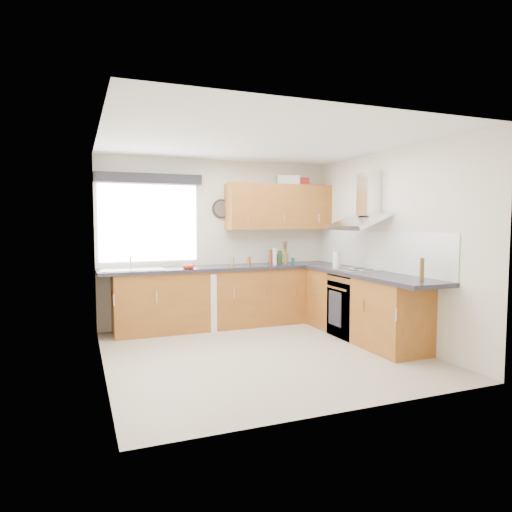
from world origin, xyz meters
name	(u,v)px	position (x,y,z in m)	size (l,w,h in m)	color
ground_plane	(263,353)	(0.00, 0.00, 0.00)	(3.60, 3.60, 0.00)	beige
ceiling	(263,141)	(0.00, 0.00, 2.50)	(3.60, 3.60, 0.02)	white
wall_back	(218,242)	(0.00, 1.80, 1.25)	(3.60, 0.02, 2.50)	silver
wall_front	(348,262)	(0.00, -1.80, 1.25)	(3.60, 0.02, 2.50)	silver
wall_left	(101,253)	(-1.80, 0.00, 1.25)	(0.02, 3.60, 2.50)	silver
wall_right	(389,246)	(1.80, 0.00, 1.25)	(0.02, 3.60, 2.50)	silver
window	(149,223)	(-1.05, 1.79, 1.55)	(1.40, 0.02, 1.10)	silver
window_blind	(149,179)	(-1.05, 1.70, 2.18)	(1.50, 0.18, 0.14)	black
splashback	(374,250)	(1.79, 0.30, 1.18)	(0.01, 3.00, 0.54)	white
base_cab_back	(218,298)	(-0.10, 1.51, 0.43)	(3.00, 0.58, 0.86)	brown
base_cab_corner	(313,292)	(1.50, 1.50, 0.43)	(0.60, 0.60, 0.86)	brown
base_cab_right	(363,307)	(1.51, 0.15, 0.43)	(0.58, 2.10, 0.86)	brown
worktop_back	(224,268)	(0.00, 1.50, 0.89)	(3.60, 0.62, 0.05)	black
worktop_right	(369,274)	(1.50, 0.00, 0.89)	(0.62, 2.42, 0.05)	black
sink	(132,267)	(-1.33, 1.50, 0.95)	(0.84, 0.46, 0.10)	silver
oven	(356,305)	(1.50, 0.30, 0.42)	(0.56, 0.58, 0.85)	black
hob_plate	(356,270)	(1.50, 0.30, 0.92)	(0.52, 0.52, 0.01)	silver
extractor_hood	(363,207)	(1.60, 0.30, 1.77)	(0.52, 0.78, 0.66)	silver
upper_cabinets	(279,207)	(0.95, 1.62, 1.80)	(1.70, 0.35, 0.70)	brown
washing_machine	(195,301)	(-0.44, 1.52, 0.41)	(0.56, 0.55, 0.83)	silver
wall_clock	(222,209)	(0.05, 1.76, 1.77)	(0.30, 0.30, 0.04)	black
casserole	(287,181)	(1.13, 1.72, 2.22)	(0.35, 0.26, 0.15)	silver
storage_box	(299,182)	(1.34, 1.72, 2.21)	(0.26, 0.22, 0.12)	#B32A20
utensil_pot	(285,258)	(1.07, 1.66, 0.98)	(0.10, 0.10, 0.14)	gray
kitchen_roll	(337,260)	(1.42, 0.67, 1.03)	(0.11, 0.11, 0.23)	silver
tomato_cluster	(188,267)	(-0.59, 1.30, 0.94)	(0.14, 0.14, 0.06)	#B9260D
jar_0	(249,261)	(0.35, 1.39, 0.98)	(0.06, 0.06, 0.14)	brown
jar_1	(232,261)	(0.18, 1.64, 0.97)	(0.05, 0.05, 0.11)	#A79539
jar_2	(293,261)	(1.09, 1.41, 0.96)	(0.06, 0.06, 0.10)	navy
jar_3	(277,259)	(0.85, 1.48, 0.99)	(0.05, 0.05, 0.16)	#4C1910
jar_4	(285,258)	(0.96, 1.40, 1.02)	(0.04, 0.04, 0.21)	olive
jar_5	(280,257)	(0.88, 1.46, 1.02)	(0.06, 0.06, 0.21)	#1B491A
jar_6	(271,257)	(0.83, 1.67, 1.02)	(0.04, 0.04, 0.21)	#173914
jar_7	(271,258)	(0.71, 1.41, 1.02)	(0.05, 0.05, 0.21)	maroon
jar_8	(277,260)	(0.86, 1.52, 0.97)	(0.07, 0.07, 0.12)	black
jar_9	(275,257)	(0.77, 1.37, 1.04)	(0.06, 0.06, 0.26)	#B5A79A
bottle_0	(422,269)	(1.58, -0.87, 1.04)	(0.05, 0.05, 0.25)	brown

